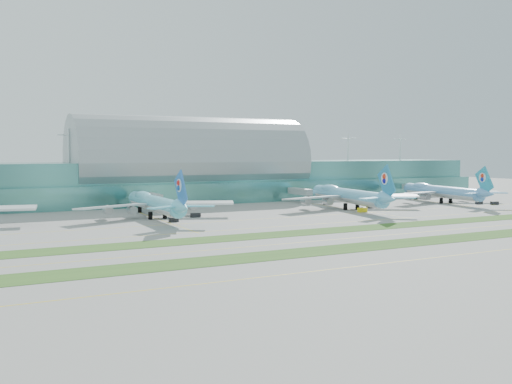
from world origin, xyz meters
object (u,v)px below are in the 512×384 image
airliner_b (154,202)px  airliner_d (441,191)px  airliner_c (347,195)px  terminal (191,173)px

airliner_b → airliner_d: size_ratio=1.02×
airliner_c → airliner_d: 60.05m
terminal → airliner_b: terminal is taller
terminal → airliner_b: 78.66m
airliner_b → airliner_c: size_ratio=0.95×
terminal → airliner_b: (-39.98, -67.23, -8.30)m
terminal → airliner_d: bearing=-32.8°
airliner_b → airliner_c: 85.95m
terminal → airliner_d: terminal is taller
airliner_b → airliner_d: bearing=0.3°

